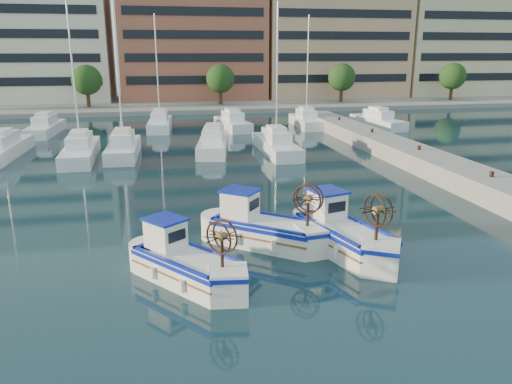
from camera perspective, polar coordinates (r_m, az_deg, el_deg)
name	(u,v)px	position (r m, az deg, el deg)	size (l,w,h in m)	color
ground	(293,257)	(20.09, 4.27, -7.44)	(300.00, 300.00, 0.00)	#183740
quay	(469,179)	(32.29, 23.12, 1.43)	(3.00, 60.00, 1.20)	gray
waterfront	(243,30)	(84.09, -1.52, 17.98)	(180.00, 40.00, 25.60)	gray
yacht_marina	(186,135)	(46.00, -7.98, 6.42)	(38.14, 22.84, 11.50)	white
fishing_boat_a	(185,262)	(17.95, -8.11, -7.89)	(3.94, 4.36, 2.71)	white
fishing_boat_b	(263,227)	(20.99, 0.78, -4.01)	(4.65, 4.23, 2.90)	white
fishing_boat_c	(342,232)	(20.61, 9.80, -4.57)	(3.12, 4.90, 2.97)	white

